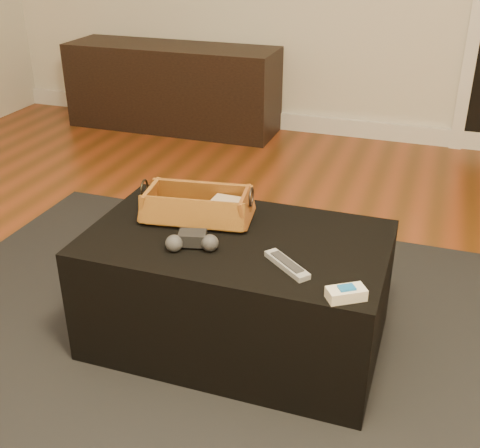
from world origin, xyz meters
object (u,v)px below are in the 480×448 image
(cream_gadget, at_px, (346,293))
(media_cabinet, at_px, (173,87))
(tv_remote, at_px, (191,214))
(wicker_basket, at_px, (198,207))
(ottoman, at_px, (236,290))
(game_controller, at_px, (192,241))
(silver_remote, at_px, (287,265))

(cream_gadget, bearing_deg, media_cabinet, 124.14)
(tv_remote, xyz_separation_m, wicker_basket, (0.02, 0.02, 0.02))
(media_cabinet, xyz_separation_m, ottoman, (1.27, -2.23, -0.07))
(game_controller, bearing_deg, wicker_basket, 108.06)
(ottoman, xyz_separation_m, silver_remote, (0.21, -0.14, 0.22))
(game_controller, xyz_separation_m, silver_remote, (0.32, -0.01, -0.02))
(media_cabinet, bearing_deg, wicker_basket, -62.94)
(silver_remote, bearing_deg, tv_remote, 153.26)
(tv_remote, height_order, silver_remote, tv_remote)
(ottoman, xyz_separation_m, cream_gadget, (0.41, -0.25, 0.23))
(ottoman, height_order, tv_remote, tv_remote)
(tv_remote, xyz_separation_m, silver_remote, (0.40, -0.20, -0.01))
(ottoman, distance_m, tv_remote, 0.31)
(ottoman, distance_m, silver_remote, 0.33)
(tv_remote, distance_m, cream_gadget, 0.68)
(ottoman, relative_size, silver_remote, 5.89)
(media_cabinet, distance_m, silver_remote, 2.80)
(silver_remote, bearing_deg, cream_gadget, -28.87)
(wicker_basket, height_order, cream_gadget, wicker_basket)
(ottoman, bearing_deg, game_controller, -130.53)
(game_controller, distance_m, cream_gadget, 0.53)
(media_cabinet, distance_m, tv_remote, 2.43)
(tv_remote, bearing_deg, cream_gadget, -41.80)
(media_cabinet, height_order, tv_remote, media_cabinet)
(wicker_basket, xyz_separation_m, cream_gadget, (0.58, -0.33, -0.03))
(silver_remote, bearing_deg, game_controller, 177.62)
(tv_remote, distance_m, wicker_basket, 0.03)
(game_controller, relative_size, cream_gadget, 1.49)
(media_cabinet, xyz_separation_m, game_controller, (1.17, -2.36, 0.16))
(ottoman, relative_size, cream_gadget, 8.36)
(wicker_basket, distance_m, silver_remote, 0.44)
(silver_remote, bearing_deg, wicker_basket, 150.29)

